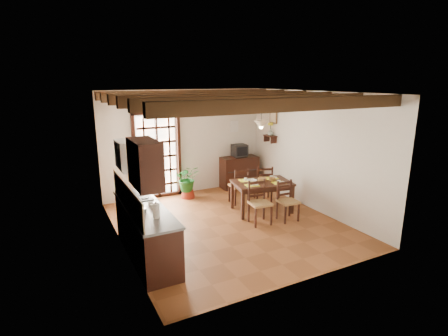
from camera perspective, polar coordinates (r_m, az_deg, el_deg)
ground_plane at (r=7.69m, az=0.71°, el=-9.08°), size 5.00×5.00×0.00m
room_shell at (r=7.17m, az=0.75°, el=4.37°), size 4.52×5.02×2.81m
ceiling_beams at (r=7.07m, az=0.78°, el=11.37°), size 4.50×4.34×0.20m
french_door at (r=9.23m, az=-10.84°, el=2.31°), size 1.26×0.11×2.32m
kitchen_counter at (r=6.35m, az=-12.67°, el=-10.03°), size 0.64×2.25×1.38m
upper_cabinet at (r=5.23m, az=-12.79°, el=0.68°), size 0.35×0.80×0.70m
range_hood at (r=6.45m, az=-15.35°, el=2.01°), size 0.38×0.60×0.54m
counter_items at (r=6.25m, az=-13.13°, el=-5.65°), size 0.50×1.43×0.25m
dining_table at (r=8.25m, az=6.21°, el=-2.85°), size 1.46×1.08×0.72m
chair_near_left at (r=7.65m, az=5.83°, el=-6.92°), size 0.47×0.46×0.94m
chair_near_right at (r=7.92m, az=10.30°, el=-6.46°), size 0.42×0.40×0.88m
chair_far_left at (r=8.84m, az=2.44°, el=-3.93°), size 0.44×0.42×0.92m
chair_far_right at (r=9.07m, az=6.40°, el=-3.51°), size 0.55×0.53×0.93m
table_setting at (r=8.23m, az=6.23°, el=-2.23°), size 0.97×0.65×0.09m
table_bowl at (r=8.17m, az=4.57°, el=-2.11°), size 0.24×0.24×0.05m
sideboard at (r=10.09m, az=2.50°, el=-0.67°), size 1.08×0.53×0.90m
crt_tv at (r=9.94m, az=2.56°, el=2.90°), size 0.41×0.39×0.34m
fuse_box at (r=10.04m, az=1.69°, el=6.83°), size 0.25×0.03×0.32m
plant_pot at (r=9.33m, az=-5.91°, el=-4.17°), size 0.38×0.38×0.23m
potted_plant at (r=9.20m, az=-5.98°, el=-1.45°), size 1.93×1.77×1.81m
wall_shelf at (r=9.67m, az=7.55°, el=4.99°), size 0.20×0.42×0.20m
shelf_vase at (r=9.65m, az=7.58°, el=5.81°), size 0.15×0.15×0.15m
shelf_flowers at (r=9.62m, az=7.62°, el=7.03°), size 0.14×0.14×0.36m
framed_picture at (r=9.65m, az=8.07°, el=8.18°), size 0.03×0.32×0.32m
pendant_lamp at (r=8.03m, az=6.10°, el=7.25°), size 0.36×0.36×0.84m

